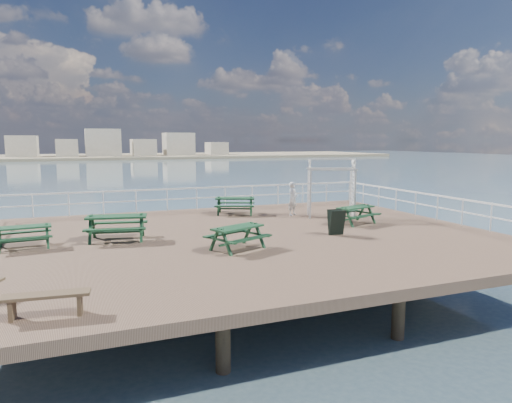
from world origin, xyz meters
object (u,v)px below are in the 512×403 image
(picnic_table_c, at_px, (355,211))
(picnic_table_e, at_px, (238,233))
(picnic_table_a, at_px, (23,232))
(picnic_table_b, at_px, (235,202))
(person, at_px, (293,199))
(picnic_table_d, at_px, (117,222))
(flat_bench_far, at_px, (46,299))
(trellis_arbor, at_px, (331,191))

(picnic_table_c, relative_size, picnic_table_e, 0.94)
(picnic_table_a, distance_m, picnic_table_c, 12.21)
(picnic_table_b, distance_m, person, 2.69)
(picnic_table_e, bearing_deg, picnic_table_c, -1.67)
(picnic_table_a, distance_m, person, 11.08)
(picnic_table_b, relative_size, person, 1.45)
(picnic_table_a, height_order, picnic_table_c, picnic_table_c)
(picnic_table_d, distance_m, picnic_table_e, 4.40)
(flat_bench_far, bearing_deg, picnic_table_d, 80.31)
(trellis_arbor, bearing_deg, person, 168.02)
(picnic_table_e, relative_size, trellis_arbor, 0.81)
(picnic_table_b, relative_size, picnic_table_c, 1.11)
(picnic_table_b, height_order, picnic_table_d, picnic_table_d)
(picnic_table_a, relative_size, trellis_arbor, 0.66)
(flat_bench_far, bearing_deg, picnic_table_b, 60.53)
(picnic_table_d, relative_size, trellis_arbor, 0.86)
(trellis_arbor, bearing_deg, flat_bench_far, -120.32)
(picnic_table_c, bearing_deg, picnic_table_e, -174.73)
(picnic_table_c, bearing_deg, trellis_arbor, 74.53)
(picnic_table_a, bearing_deg, trellis_arbor, 2.79)
(person, bearing_deg, trellis_arbor, -66.12)
(trellis_arbor, bearing_deg, picnic_table_d, -147.31)
(picnic_table_c, height_order, person, person)
(picnic_table_c, height_order, flat_bench_far, picnic_table_c)
(picnic_table_c, xyz_separation_m, person, (-1.44, 2.87, 0.24))
(picnic_table_b, xyz_separation_m, person, (2.34, -1.31, 0.20))
(picnic_table_c, relative_size, person, 1.30)
(picnic_table_c, xyz_separation_m, picnic_table_e, (-5.94, -2.42, 0.01))
(picnic_table_c, xyz_separation_m, flat_bench_far, (-11.19, -6.30, -0.17))
(picnic_table_b, height_order, picnic_table_c, picnic_table_b)
(picnic_table_e, distance_m, person, 6.95)
(flat_bench_far, xyz_separation_m, person, (9.75, 9.17, 0.41))
(picnic_table_b, xyz_separation_m, picnic_table_c, (3.78, -4.18, -0.04))
(picnic_table_d, relative_size, flat_bench_far, 1.36)
(picnic_table_e, height_order, trellis_arbor, trellis_arbor)
(picnic_table_a, relative_size, picnic_table_d, 0.77)
(picnic_table_d, height_order, person, person)
(flat_bench_far, bearing_deg, picnic_table_c, 35.18)
(picnic_table_a, height_order, picnic_table_e, picnic_table_e)
(trellis_arbor, height_order, person, trellis_arbor)
(picnic_table_a, xyz_separation_m, person, (10.76, 2.62, 0.25))
(flat_bench_far, xyz_separation_m, trellis_arbor, (11.15, 8.17, 0.81))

